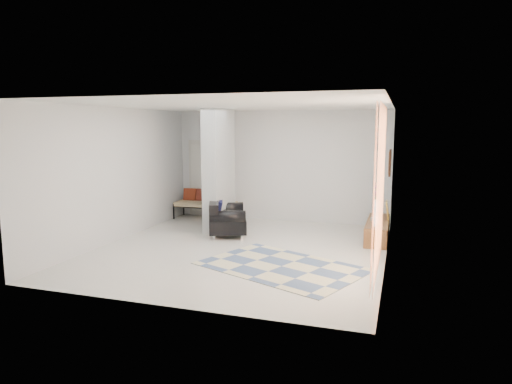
% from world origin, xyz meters
% --- Properties ---
extents(floor, '(6.00, 6.00, 0.00)m').
position_xyz_m(floor, '(0.00, 0.00, 0.00)').
color(floor, silver).
rests_on(floor, ground).
extents(ceiling, '(6.00, 6.00, 0.00)m').
position_xyz_m(ceiling, '(0.00, 0.00, 2.80)').
color(ceiling, white).
rests_on(ceiling, wall_back).
extents(wall_back, '(6.00, 0.00, 6.00)m').
position_xyz_m(wall_back, '(0.00, 3.00, 1.40)').
color(wall_back, silver).
rests_on(wall_back, ground).
extents(wall_front, '(6.00, 0.00, 6.00)m').
position_xyz_m(wall_front, '(0.00, -3.00, 1.40)').
color(wall_front, silver).
rests_on(wall_front, ground).
extents(wall_left, '(0.00, 6.00, 6.00)m').
position_xyz_m(wall_left, '(-2.75, 0.00, 1.40)').
color(wall_left, silver).
rests_on(wall_left, ground).
extents(wall_right, '(0.00, 6.00, 6.00)m').
position_xyz_m(wall_right, '(2.75, 0.00, 1.40)').
color(wall_right, silver).
rests_on(wall_right, ground).
extents(partition_column, '(0.35, 1.20, 2.80)m').
position_xyz_m(partition_column, '(-1.10, 1.60, 1.40)').
color(partition_column, '#A8AEB0').
rests_on(partition_column, floor).
extents(hallway_door, '(0.85, 0.06, 2.04)m').
position_xyz_m(hallway_door, '(-2.10, 2.96, 1.02)').
color(hallway_door, beige).
rests_on(hallway_door, floor).
extents(curtain, '(0.00, 2.55, 2.55)m').
position_xyz_m(curtain, '(2.67, -1.15, 1.45)').
color(curtain, orange).
rests_on(curtain, wall_right).
extents(wall_art, '(0.04, 0.45, 0.55)m').
position_xyz_m(wall_art, '(2.72, 1.70, 1.65)').
color(wall_art, '#381D0F').
rests_on(wall_art, wall_right).
extents(media_console, '(0.45, 1.78, 0.80)m').
position_xyz_m(media_console, '(2.52, 1.70, 0.20)').
color(media_console, brown).
rests_on(media_console, floor).
extents(loveseat, '(1.24, 1.55, 0.76)m').
position_xyz_m(loveseat, '(-0.79, 1.18, 0.37)').
color(loveseat, silver).
rests_on(loveseat, floor).
extents(daybed, '(1.61, 0.74, 0.77)m').
position_xyz_m(daybed, '(-1.93, 2.63, 0.42)').
color(daybed, black).
rests_on(daybed, floor).
extents(area_rug, '(3.16, 2.68, 0.01)m').
position_xyz_m(area_rug, '(1.06, -0.84, 0.01)').
color(area_rug, beige).
rests_on(area_rug, floor).
extents(cylinder_lamp, '(0.10, 0.10, 0.53)m').
position_xyz_m(cylinder_lamp, '(2.50, 1.16, 0.67)').
color(cylinder_lamp, white).
rests_on(cylinder_lamp, media_console).
extents(bronze_figurine, '(0.12, 0.12, 0.21)m').
position_xyz_m(bronze_figurine, '(2.47, 2.34, 0.51)').
color(bronze_figurine, black).
rests_on(bronze_figurine, media_console).
extents(vase, '(0.23, 0.23, 0.21)m').
position_xyz_m(vase, '(2.47, 1.49, 0.50)').
color(vase, silver).
rests_on(vase, media_console).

